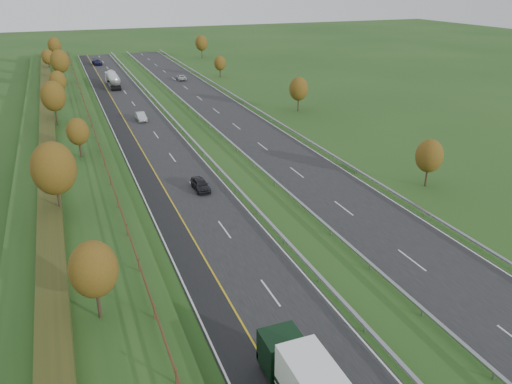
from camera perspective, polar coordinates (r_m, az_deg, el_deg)
ground at (r=81.54m, az=-6.14°, el=6.22°), size 400.00×400.00×0.00m
near_carriageway at (r=84.65m, az=-12.32°, el=6.47°), size 10.50×200.00×0.04m
far_carriageway at (r=88.57m, az=-1.69°, el=7.73°), size 10.50×200.00×0.04m
hard_shoulder at (r=84.18m, az=-14.84°, el=6.14°), size 3.00×200.00×0.04m
lane_markings at (r=85.70m, az=-8.07°, el=7.00°), size 26.75×200.00×0.01m
embankment_left at (r=83.47m, az=-21.21°, el=5.89°), size 12.00×200.00×2.00m
hedge_left at (r=83.11m, az=-22.74°, el=6.70°), size 2.20×180.00×1.10m
fence_left at (r=82.71m, az=-18.26°, el=7.40°), size 0.12×189.06×1.20m
median_barrier_near at (r=85.50m, az=-8.57°, el=7.33°), size 0.32×200.00×0.71m
median_barrier_far at (r=86.72m, az=-5.27°, el=7.71°), size 0.32×200.00×0.71m
outer_barrier_far at (r=90.47m, az=1.79°, el=8.46°), size 0.32×200.00×0.71m
trees_left at (r=78.89m, az=-21.43°, el=8.98°), size 6.64×164.30×7.66m
trees_far at (r=118.97m, az=-0.46°, el=13.83°), size 8.45×118.60×7.12m
road_tanker at (r=125.33m, az=-16.06°, el=12.33°), size 2.40×11.22×3.46m
car_dark_near at (r=60.61m, az=-6.37°, el=0.87°), size 1.72×4.17×1.42m
car_silver_mid at (r=93.23m, az=-13.03°, el=8.41°), size 1.66×4.43×1.45m
car_small_far at (r=159.97m, az=-17.73°, el=13.95°), size 2.83×5.61×1.56m
car_oncoming at (r=130.60m, az=-8.54°, el=12.83°), size 2.48×4.77×1.28m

